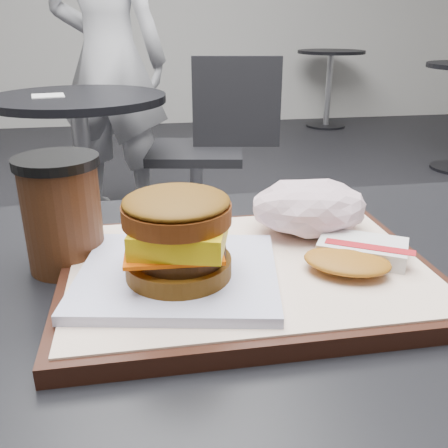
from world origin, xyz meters
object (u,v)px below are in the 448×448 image
customer_table (259,428)px  serving_tray (247,272)px  hash_brown (356,254)px  neighbor_chair (210,141)px  crumpled_wrapper (310,207)px  coffee_cup (62,212)px  patron (109,60)px  neighbor_table (82,145)px  breakfast_sandwich (178,245)px

customer_table → serving_tray: 0.20m
customer_table → hash_brown: (0.10, 0.00, 0.22)m
neighbor_chair → crumpled_wrapper: bearing=-94.2°
customer_table → hash_brown: hash_brown is taller
crumpled_wrapper → coffee_cup: bearing=-178.8°
serving_tray → neighbor_chair: neighbor_chair is taller
patron → serving_tray: bearing=116.9°
neighbor_table → neighbor_chair: size_ratio=0.85×
hash_brown → neighbor_chair: 1.84m
neighbor_table → patron: (0.10, 0.67, 0.29)m
neighbor_table → customer_table: bearing=-78.0°
crumpled_wrapper → serving_tray: bearing=-141.8°
customer_table → crumpled_wrapper: bearing=50.1°
breakfast_sandwich → patron: (-0.16, 2.33, 0.01)m
customer_table → neighbor_chair: bearing=83.6°
coffee_cup → patron: patron is taller
neighbor_table → patron: bearing=81.3°
breakfast_sandwich → neighbor_chair: (0.29, 1.82, -0.32)m
hash_brown → breakfast_sandwich: bearing=-177.2°
breakfast_sandwich → patron: 2.33m
breakfast_sandwich → coffee_cup: bearing=141.0°
crumpled_wrapper → neighbor_chair: neighbor_chair is taller
customer_table → crumpled_wrapper: size_ratio=5.85×
crumpled_wrapper → patron: (-0.32, 2.23, 0.02)m
crumpled_wrapper → patron: 2.25m
breakfast_sandwich → coffee_cup: (-0.12, 0.09, 0.00)m
neighbor_chair → breakfast_sandwich: bearing=-99.1°
neighbor_table → patron: size_ratio=0.45×
crumpled_wrapper → neighbor_chair: 1.75m
hash_brown → crumpled_wrapper: bearing=102.6°
serving_tray → hash_brown: 0.11m
customer_table → serving_tray: bearing=123.2°
crumpled_wrapper → coffee_cup: (-0.28, -0.01, 0.01)m
serving_tray → patron: patron is taller
coffee_cup → crumpled_wrapper: bearing=1.2°
neighbor_table → breakfast_sandwich: bearing=-81.0°
neighbor_table → serving_tray: bearing=-78.3°
neighbor_chair → patron: bearing=131.7°
crumpled_wrapper → neighbor_table: bearing=105.3°
customer_table → neighbor_chair: neighbor_chair is taller
neighbor_table → coffee_cup: bearing=-84.6°
breakfast_sandwich → coffee_cup: size_ratio=1.74×
serving_tray → neighbor_table: bearing=101.7°
breakfast_sandwich → hash_brown: 0.19m
neighbor_table → neighbor_chair: (0.55, 0.16, -0.04)m
serving_tray → crumpled_wrapper: (0.09, 0.07, 0.04)m
coffee_cup → neighbor_table: (-0.15, 1.56, -0.28)m
hash_brown → crumpled_wrapper: 0.09m
customer_table → neighbor_chair: (0.20, 1.81, -0.07)m
hash_brown → neighbor_chair: neighbor_chair is taller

